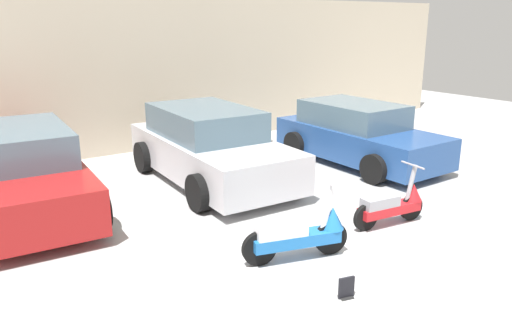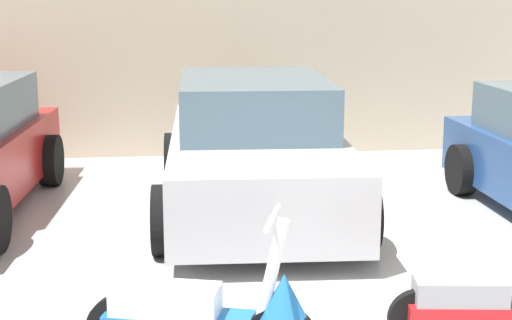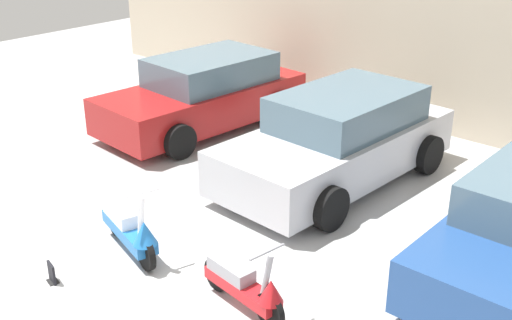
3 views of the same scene
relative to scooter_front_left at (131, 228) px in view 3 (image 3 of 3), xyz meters
name	(u,v)px [view 3 (image 3 of 3)]	position (x,y,z in m)	size (l,w,h in m)	color
wall_back	(474,43)	(1.42, 6.75, 1.46)	(19.60, 0.12, 3.66)	beige
scooter_front_left	(131,228)	(0.00, 0.00, 0.00)	(1.47, 0.69, 1.05)	black
scooter_front_right	(246,285)	(1.93, 0.09, -0.04)	(1.34, 0.49, 0.94)	black
car_rear_left	(204,94)	(-2.66, 3.95, 0.30)	(2.23, 4.25, 1.41)	maroon
car_rear_center	(339,140)	(0.70, 3.66, 0.32)	(2.22, 4.35, 1.45)	#B7B7BC
placard_near_left_scooter	(52,274)	(-0.20, -1.07, -0.26)	(0.20, 0.15, 0.26)	black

